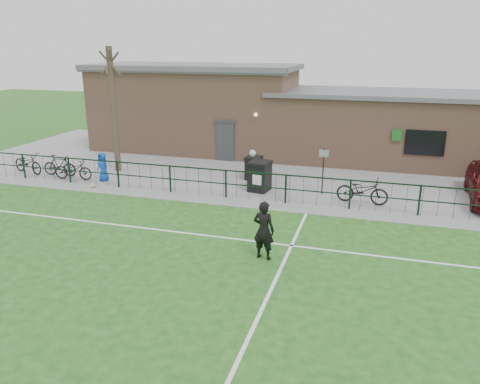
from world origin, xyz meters
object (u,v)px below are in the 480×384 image
(sign_post, at_px, (323,171))
(wheelie_bin_right, at_px, (254,169))
(bicycle_b, at_px, (59,165))
(bicycle_e, at_px, (362,190))
(bicycle_a, at_px, (28,163))
(ball_ground, at_px, (93,185))
(bare_tree, at_px, (114,111))
(wheelie_bin_left, at_px, (260,177))
(spectator_child, at_px, (103,167))
(bicycle_c, at_px, (73,169))

(sign_post, bearing_deg, wheelie_bin_right, 157.78)
(sign_post, bearing_deg, bicycle_b, -176.49)
(sign_post, bearing_deg, bicycle_e, -24.68)
(bicycle_e, bearing_deg, wheelie_bin_right, 72.78)
(bicycle_a, relative_size, ball_ground, 8.57)
(bare_tree, bearing_deg, bicycle_b, -142.38)
(wheelie_bin_left, height_order, bicycle_a, wheelie_bin_left)
(bicycle_e, xyz_separation_m, ball_ground, (-11.49, -1.21, -0.44))
(bare_tree, xyz_separation_m, wheelie_bin_left, (7.60, -1.20, -2.37))
(bicycle_a, bearing_deg, sign_post, -72.41)
(spectator_child, bearing_deg, bicycle_e, 20.26)
(sign_post, distance_m, bicycle_c, 11.48)
(bare_tree, xyz_separation_m, ball_ground, (0.43, -2.88, -2.89))
(ball_ground, bearing_deg, bicycle_b, 154.87)
(bicycle_e, bearing_deg, sign_post, 71.14)
(sign_post, relative_size, bicycle_a, 1.02)
(bare_tree, distance_m, ball_ground, 4.10)
(bare_tree, xyz_separation_m, sign_post, (10.26, -0.91, -1.98))
(wheelie_bin_left, bearing_deg, wheelie_bin_right, 120.44)
(bicycle_a, relative_size, bicycle_b, 1.15)
(wheelie_bin_right, distance_m, bicycle_c, 8.43)
(wheelie_bin_left, distance_m, spectator_child, 7.34)
(spectator_child, height_order, ball_ground, spectator_child)
(bare_tree, height_order, bicycle_a, bare_tree)
(bicycle_b, bearing_deg, bicycle_c, -112.14)
(bicycle_e, xyz_separation_m, spectator_child, (-11.63, -0.11, 0.14))
(wheelie_bin_right, relative_size, spectator_child, 0.74)
(wheelie_bin_left, xyz_separation_m, bicycle_a, (-11.59, -0.46, -0.09))
(wheelie_bin_left, distance_m, ball_ground, 7.39)
(bicycle_e, distance_m, ball_ground, 11.57)
(bicycle_a, height_order, bicycle_e, bicycle_e)
(wheelie_bin_left, distance_m, sign_post, 2.70)
(wheelie_bin_left, bearing_deg, bicycle_b, -169.90)
(bicycle_e, relative_size, spectator_child, 1.51)
(bare_tree, distance_m, wheelie_bin_left, 8.06)
(bare_tree, xyz_separation_m, bicycle_e, (11.92, -1.67, -2.45))
(bare_tree, distance_m, spectator_child, 2.93)
(bicycle_a, bearing_deg, bicycle_c, -82.52)
(bicycle_a, xyz_separation_m, spectator_child, (4.28, -0.12, 0.16))
(wheelie_bin_left, relative_size, bicycle_e, 0.60)
(bicycle_b, xyz_separation_m, spectator_child, (2.45, -0.11, 0.16))
(sign_post, bearing_deg, bicycle_c, -174.47)
(spectator_child, bearing_deg, bicycle_b, -162.85)
(bicycle_a, distance_m, ball_ground, 4.60)
(bicycle_e, bearing_deg, ball_ground, 101.83)
(ball_ground, bearing_deg, wheelie_bin_left, 13.17)
(wheelie_bin_right, xyz_separation_m, spectator_child, (-6.60, -2.25, 0.18))
(sign_post, bearing_deg, bicycle_a, -176.97)
(bicycle_a, height_order, ball_ground, bicycle_a)
(wheelie_bin_left, relative_size, bicycle_a, 0.62)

